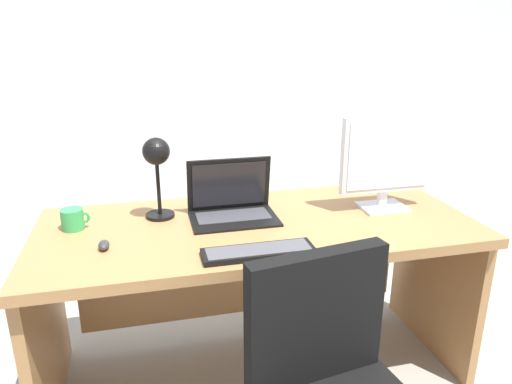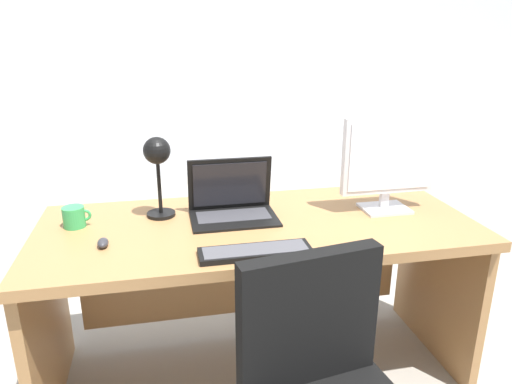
{
  "view_description": "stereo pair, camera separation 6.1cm",
  "coord_description": "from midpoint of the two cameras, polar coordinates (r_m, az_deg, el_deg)",
  "views": [
    {
      "loc": [
        -0.43,
        -1.74,
        1.47
      ],
      "look_at": [
        0.0,
        0.04,
        0.85
      ],
      "focal_mm": 33.16,
      "sensor_mm": 36.0,
      "label": 1
    },
    {
      "loc": [
        -0.37,
        -1.76,
        1.47
      ],
      "look_at": [
        0.0,
        0.04,
        0.85
      ],
      "focal_mm": 33.16,
      "sensor_mm": 36.0,
      "label": 2
    }
  ],
  "objects": [
    {
      "name": "ground",
      "position": [
        3.59,
        -4.28,
        -5.55
      ],
      "size": [
        12.0,
        12.0,
        0.0
      ],
      "primitive_type": "plane",
      "color": "gray"
    },
    {
      "name": "back_wall",
      "position": [
        4.98,
        -7.44,
        17.74
      ],
      "size": [
        10.0,
        0.1,
        2.8
      ],
      "primitive_type": "cube",
      "color": "silver",
      "rests_on": "ground"
    },
    {
      "name": "desk",
      "position": [
        2.07,
        0.81,
        -8.26
      ],
      "size": [
        1.78,
        0.76,
        0.73
      ],
      "color": "#9E7042",
      "rests_on": "ground"
    },
    {
      "name": "monitor",
      "position": [
        2.1,
        16.56,
        3.74
      ],
      "size": [
        0.41,
        0.16,
        0.41
      ],
      "color": "silver",
      "rests_on": "desk"
    },
    {
      "name": "laptop",
      "position": [
        2.0,
        -2.1,
        -0.78
      ],
      "size": [
        0.36,
        0.25,
        0.24
      ],
      "color": "black",
      "rests_on": "desk"
    },
    {
      "name": "keyboard",
      "position": [
        1.67,
        0.97,
        -7.21
      ],
      "size": [
        0.4,
        0.11,
        0.02
      ],
      "color": "black",
      "rests_on": "desk"
    },
    {
      "name": "mouse",
      "position": [
        1.8,
        -17.07,
        -5.89
      ],
      "size": [
        0.04,
        0.07,
        0.03
      ],
      "color": "#2D2D33",
      "rests_on": "desk"
    },
    {
      "name": "desk_lamp",
      "position": [
        1.95,
        -10.92,
        3.7
      ],
      "size": [
        0.12,
        0.14,
        0.35
      ],
      "color": "black",
      "rests_on": "desk"
    },
    {
      "name": "coffee_mug",
      "position": [
        2.01,
        -20.26,
        -2.84
      ],
      "size": [
        0.11,
        0.09,
        0.08
      ],
      "color": "green",
      "rests_on": "desk"
    }
  ]
}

